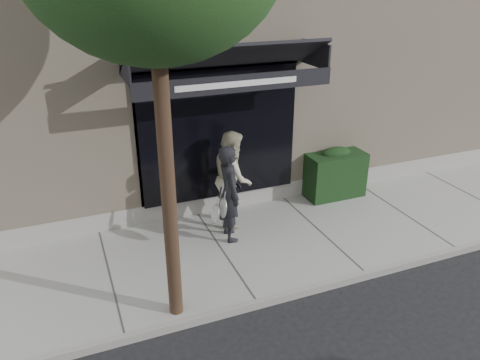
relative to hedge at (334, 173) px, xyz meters
name	(u,v)px	position (x,y,z in m)	size (l,w,h in m)	color
ground	(318,235)	(-1.10, -1.25, -0.66)	(80.00, 80.00, 0.00)	black
sidewalk	(318,232)	(-1.10, -1.25, -0.60)	(20.00, 3.00, 0.12)	#9D9C97
curb	(366,275)	(-1.10, -2.80, -0.59)	(20.00, 0.10, 0.14)	gray
building_facade	(228,55)	(-1.11, 3.71, 2.08)	(14.30, 8.04, 5.64)	#C4B196
hedge	(334,173)	(0.00, 0.00, 0.00)	(1.30, 0.70, 1.14)	black
pedestrian_front	(229,194)	(-2.81, -0.87, 0.38)	(0.73, 0.85, 1.84)	black
pedestrian_back	(233,177)	(-2.51, -0.26, 0.40)	(0.93, 1.07, 1.89)	#BAB395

